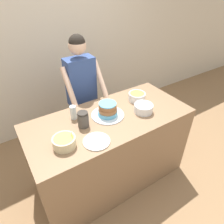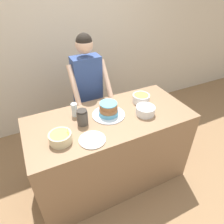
# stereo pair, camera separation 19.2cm
# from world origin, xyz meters

# --- Properties ---
(ground_plane) EXTENTS (14.00, 14.00, 0.00)m
(ground_plane) POSITION_xyz_m (0.00, 0.00, 0.00)
(ground_plane) COLOR #93704C
(wall_back) EXTENTS (10.00, 0.05, 2.60)m
(wall_back) POSITION_xyz_m (0.00, 1.79, 1.30)
(wall_back) COLOR beige
(wall_back) RESTS_ON ground_plane
(counter) EXTENTS (1.67, 0.76, 0.91)m
(counter) POSITION_xyz_m (0.00, 0.38, 0.46)
(counter) COLOR #8C6B4C
(counter) RESTS_ON ground_plane
(person_baker) EXTENTS (0.45, 0.43, 1.59)m
(person_baker) POSITION_xyz_m (-0.01, 0.99, 0.98)
(person_baker) COLOR #2D2D38
(person_baker) RESTS_ON ground_plane
(cake) EXTENTS (0.33, 0.33, 0.14)m
(cake) POSITION_xyz_m (0.00, 0.42, 0.97)
(cake) COLOR silver
(cake) RESTS_ON counter
(frosting_bowl_white) EXTENTS (0.19, 0.19, 0.09)m
(frosting_bowl_white) POSITION_xyz_m (0.34, 0.28, 0.96)
(frosting_bowl_white) COLOR white
(frosting_bowl_white) RESTS_ON counter
(frosting_bowl_olive) EXTENTS (0.19, 0.19, 0.09)m
(frosting_bowl_olive) POSITION_xyz_m (0.43, 0.50, 0.96)
(frosting_bowl_olive) COLOR white
(frosting_bowl_olive) RESTS_ON counter
(frosting_bowl_yellow) EXTENTS (0.19, 0.19, 0.15)m
(frosting_bowl_yellow) POSITION_xyz_m (-0.53, 0.24, 0.96)
(frosting_bowl_yellow) COLOR beige
(frosting_bowl_yellow) RESTS_ON counter
(drinking_glass) EXTENTS (0.06, 0.06, 0.14)m
(drinking_glass) POSITION_xyz_m (-0.31, 0.56, 0.98)
(drinking_glass) COLOR silver
(drinking_glass) RESTS_ON counter
(ceramic_plate) EXTENTS (0.23, 0.23, 0.01)m
(ceramic_plate) POSITION_xyz_m (-0.29, 0.14, 0.92)
(ceramic_plate) COLOR white
(ceramic_plate) RESTS_ON counter
(stoneware_jar) EXTENTS (0.10, 0.10, 0.15)m
(stoneware_jar) POSITION_xyz_m (-0.28, 0.40, 0.99)
(stoneware_jar) COLOR #4C4742
(stoneware_jar) RESTS_ON counter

